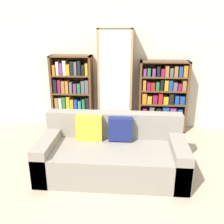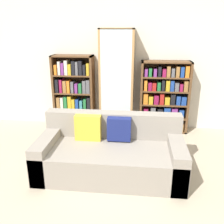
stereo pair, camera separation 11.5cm
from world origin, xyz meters
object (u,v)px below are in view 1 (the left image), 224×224
bookshelf_left (73,94)px  display_cabinet (115,81)px  bookshelf_right (163,98)px  couch (112,153)px  wine_bottle (147,139)px

bookshelf_left → display_cabinet: 0.86m
bookshelf_left → bookshelf_right: bookshelf_left is taller
couch → bookshelf_left: 1.83m
couch → display_cabinet: bearing=92.4°
couch → wine_bottle: couch is taller
bookshelf_right → bookshelf_left: bearing=180.0°
couch → wine_bottle: bearing=54.5°
wine_bottle → bookshelf_left: bearing=149.1°
couch → bookshelf_left: bearing=119.8°
bookshelf_left → bookshelf_right: 1.72m
bookshelf_right → display_cabinet: bearing=-179.0°
bookshelf_left → display_cabinet: (0.82, -0.02, 0.26)m
display_cabinet → wine_bottle: 1.26m
display_cabinet → bookshelf_right: size_ratio=1.42×
bookshelf_left → wine_bottle: size_ratio=3.45×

